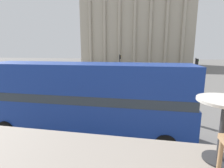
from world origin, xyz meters
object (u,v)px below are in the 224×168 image
(cafe_dining_table, at_px, (224,116))
(traffic_light_near, at_px, (151,81))
(pedestrian_yellow, at_px, (74,83))
(pedestrian_red, at_px, (146,70))
(traffic_light_far, at_px, (120,63))
(traffic_light_mid, at_px, (196,70))
(double_decker_bus, at_px, (86,97))
(plaza_building_left, at_px, (136,29))
(pedestrian_white, at_px, (165,87))
(car_silver, at_px, (118,78))

(cafe_dining_table, xyz_separation_m, traffic_light_near, (-0.39, 11.42, -1.62))
(cafe_dining_table, height_order, traffic_light_near, cafe_dining_table)
(pedestrian_yellow, bearing_deg, pedestrian_red, -132.09)
(cafe_dining_table, xyz_separation_m, pedestrian_yellow, (-9.24, 17.45, -3.19))
(traffic_light_far, height_order, pedestrian_red, traffic_light_far)
(traffic_light_mid, bearing_deg, pedestrian_yellow, -170.48)
(double_decker_bus, distance_m, cafe_dining_table, 8.13)
(plaza_building_left, height_order, pedestrian_white, plaza_building_left)
(pedestrian_white, relative_size, pedestrian_yellow, 1.14)
(cafe_dining_table, xyz_separation_m, plaza_building_left, (-4.20, 58.78, 7.68))
(plaza_building_left, xyz_separation_m, traffic_light_near, (3.82, -47.36, -9.29))
(double_decker_bus, relative_size, traffic_light_mid, 2.84)
(plaza_building_left, xyz_separation_m, traffic_light_far, (-0.98, -30.40, -9.11))
(traffic_light_far, xyz_separation_m, pedestrian_yellow, (-4.06, -10.93, -1.76))
(traffic_light_near, bearing_deg, car_silver, 110.14)
(double_decker_bus, distance_m, pedestrian_white, 10.86)
(traffic_light_near, relative_size, car_silver, 0.90)
(double_decker_bus, relative_size, plaza_building_left, 0.32)
(pedestrian_yellow, bearing_deg, traffic_light_mid, 176.27)
(traffic_light_mid, xyz_separation_m, traffic_light_far, (-10.19, 8.54, 0.09))
(car_silver, bearing_deg, pedestrian_red, 103.29)
(double_decker_bus, height_order, traffic_light_mid, double_decker_bus)
(cafe_dining_table, height_order, traffic_light_far, cafe_dining_table)
(double_decker_bus, xyz_separation_m, pedestrian_yellow, (-5.23, 10.61, -1.40))
(traffic_light_far, relative_size, pedestrian_yellow, 2.58)
(traffic_light_far, bearing_deg, pedestrian_yellow, -110.38)
(plaza_building_left, height_order, traffic_light_near, plaza_building_left)
(double_decker_bus, xyz_separation_m, pedestrian_red, (3.51, 26.50, -1.34))
(car_silver, bearing_deg, pedestrian_yellow, -91.91)
(cafe_dining_table, distance_m, car_silver, 23.96)
(cafe_dining_table, relative_size, car_silver, 0.17)
(cafe_dining_table, distance_m, plaza_building_left, 59.43)
(traffic_light_near, distance_m, pedestrian_yellow, 10.83)
(pedestrian_yellow, height_order, pedestrian_red, pedestrian_red)
(cafe_dining_table, height_order, pedestrian_yellow, cafe_dining_table)
(double_decker_bus, xyz_separation_m, car_silver, (-0.71, 16.41, -1.61))
(cafe_dining_table, bearing_deg, pedestrian_white, 85.50)
(pedestrian_yellow, relative_size, pedestrian_red, 0.94)
(pedestrian_white, distance_m, pedestrian_red, 17.20)
(pedestrian_red, bearing_deg, traffic_light_far, -152.12)
(traffic_light_mid, bearing_deg, double_decker_bus, -124.75)
(traffic_light_far, bearing_deg, plaza_building_left, 88.16)
(traffic_light_mid, xyz_separation_m, pedestrian_red, (-5.51, 13.50, -1.60))
(plaza_building_left, height_order, pedestrian_red, plaza_building_left)
(double_decker_bus, bearing_deg, pedestrian_red, 86.56)
(traffic_light_far, bearing_deg, pedestrian_red, 46.62)
(double_decker_bus, bearing_deg, plaza_building_left, 94.32)
(traffic_light_mid, relative_size, pedestrian_yellow, 2.48)
(traffic_light_mid, distance_m, pedestrian_red, 14.67)
(pedestrian_yellow, bearing_deg, car_silver, -141.19)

